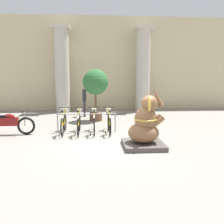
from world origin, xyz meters
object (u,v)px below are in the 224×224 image
Objects in this scene: bicycle_2 at (94,122)px; potted_tree at (96,85)px; bicycle_0 at (64,123)px; bicycle_3 at (109,122)px; motorcycle at (7,123)px; person_pedestrian at (84,98)px; elephant_statue at (145,127)px; bicycle_1 at (79,123)px.

potted_tree is (0.09, 2.60, 1.39)m from bicycle_2.
bicycle_3 is at bearing -0.71° from bicycle_0.
motorcycle is at bearing -141.73° from potted_tree.
elephant_statue is at bearing -70.46° from person_pedestrian.
person_pedestrian is at bearing 97.51° from bicycle_2.
bicycle_2 is at bearing -92.00° from potted_tree.
bicycle_0 is 3.23m from potted_tree.
bicycle_1 is 3.03m from elephant_statue.
bicycle_0 is 4.06m from person_pedestrian.
person_pedestrian is at bearing 105.75° from bicycle_3.
bicycle_3 is at bearing -74.25° from person_pedestrian.
bicycle_1 is at bearing 0.83° from motorcycle.
motorcycle is at bearing -177.44° from bicycle_0.
person_pedestrian is (0.68, 3.96, 0.63)m from bicycle_0.
bicycle_2 is 2.67m from elephant_statue.
potted_tree is at bearing 75.47° from bicycle_1.
potted_tree is (3.44, 2.71, 1.35)m from motorcycle.
person_pedestrian is 1.65m from potted_tree.
bicycle_1 is at bearing -178.40° from bicycle_3.
person_pedestrian is (0.08, 4.01, 0.63)m from bicycle_1.
bicycle_3 is 4.18m from person_pedestrian.
bicycle_0 is 0.85× the size of elephant_statue.
bicycle_3 reaches higher than motorcycle.
bicycle_3 is 2.32m from elephant_statue.
bicycle_2 is 0.96× the size of person_pedestrian.
elephant_statue is 0.93× the size of motorcycle.
bicycle_0 is at bearing 143.51° from elephant_statue.
elephant_statue is at bearing -21.89° from motorcycle.
bicycle_1 is at bearing -91.17° from person_pedestrian.
potted_tree is (0.69, 2.67, 1.39)m from bicycle_1.
person_pedestrian reaches higher than motorcycle.
motorcycle is at bearing -178.94° from bicycle_3.
bicycle_0 is at bearing -179.38° from bicycle_2.
person_pedestrian reaches higher than bicycle_0.
elephant_statue reaches higher than bicycle_0.
elephant_statue reaches higher than motorcycle.
bicycle_2 is at bearing 0.62° from bicycle_0.
motorcycle is at bearing -178.14° from bicycle_2.
bicycle_3 is 0.65× the size of potted_tree.
bicycle_1 is 0.65× the size of potted_tree.
bicycle_0 and bicycle_3 have the same top height.
elephant_statue is (1.63, -2.11, 0.25)m from bicycle_2.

